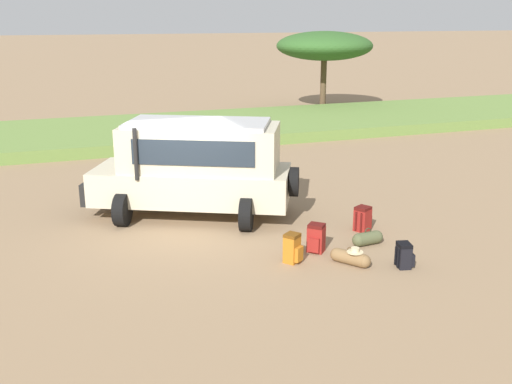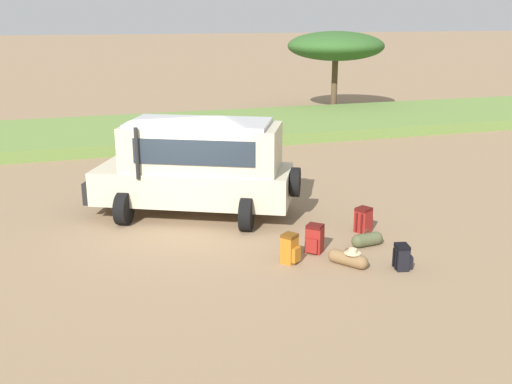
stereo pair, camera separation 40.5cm
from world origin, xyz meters
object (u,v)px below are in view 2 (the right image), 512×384
at_px(backpack_beside_front_wheel, 402,257).
at_px(backpack_near_rear_wheel, 363,220).
at_px(backpack_outermost, 290,249).
at_px(acacia_tree_centre_back, 336,46).
at_px(duffel_bag_low_black_case, 348,259).
at_px(safari_vehicle, 197,166).
at_px(duffel_bag_soft_canvas, 367,240).
at_px(backpack_cluster_center, 314,239).

bearing_deg(backpack_beside_front_wheel, backpack_near_rear_wheel, 82.75).
xyz_separation_m(backpack_outermost, acacia_tree_centre_back, (9.78, 18.81, 3.08)).
xyz_separation_m(backpack_near_rear_wheel, duffel_bag_low_black_case, (-1.24, -1.70, -0.14)).
bearing_deg(duffel_bag_low_black_case, safari_vehicle, 117.96).
relative_size(backpack_beside_front_wheel, duffel_bag_soft_canvas, 0.67).
distance_m(backpack_cluster_center, duffel_bag_low_black_case, 0.95).
relative_size(backpack_cluster_center, backpack_near_rear_wheel, 1.05).
relative_size(backpack_cluster_center, backpack_outermost, 1.01).
xyz_separation_m(backpack_outermost, duffel_bag_soft_canvas, (1.97, 0.34, -0.15)).
height_order(backpack_beside_front_wheel, backpack_near_rear_wheel, backpack_near_rear_wheel).
bearing_deg(backpack_cluster_center, backpack_outermost, -153.51).
relative_size(backpack_beside_front_wheel, backpack_near_rear_wheel, 0.86).
height_order(backpack_cluster_center, acacia_tree_centre_back, acacia_tree_centre_back).
distance_m(backpack_outermost, duffel_bag_soft_canvas, 2.00).
distance_m(safari_vehicle, acacia_tree_centre_back, 18.80).
bearing_deg(backpack_beside_front_wheel, backpack_cluster_center, 134.74).
bearing_deg(duffel_bag_soft_canvas, backpack_outermost, -170.22).
xyz_separation_m(safari_vehicle, backpack_outermost, (1.12, -3.63, -0.99)).
bearing_deg(acacia_tree_centre_back, duffel_bag_low_black_case, -114.24).
relative_size(backpack_near_rear_wheel, acacia_tree_centre_back, 0.12).
bearing_deg(acacia_tree_centre_back, backpack_cluster_center, -116.19).
bearing_deg(backpack_outermost, acacia_tree_centre_back, 62.53).
xyz_separation_m(safari_vehicle, duffel_bag_soft_canvas, (3.09, -3.29, -1.14)).
xyz_separation_m(safari_vehicle, backpack_beside_front_wheel, (3.15, -4.63, -1.04)).
xyz_separation_m(safari_vehicle, acacia_tree_centre_back, (10.89, 15.18, 2.09)).
bearing_deg(backpack_near_rear_wheel, backpack_cluster_center, -152.62).
height_order(backpack_near_rear_wheel, backpack_outermost, backpack_outermost).
bearing_deg(backpack_beside_front_wheel, duffel_bag_soft_canvas, 92.96).
relative_size(backpack_cluster_center, acacia_tree_centre_back, 0.12).
xyz_separation_m(backpack_near_rear_wheel, backpack_outermost, (-2.32, -1.19, 0.01)).
bearing_deg(backpack_beside_front_wheel, safari_vehicle, 124.27).
bearing_deg(safari_vehicle, acacia_tree_centre_back, 54.33).
bearing_deg(safari_vehicle, backpack_beside_front_wheel, -55.73).
xyz_separation_m(backpack_beside_front_wheel, backpack_cluster_center, (-1.34, 1.35, 0.06)).
xyz_separation_m(backpack_beside_front_wheel, backpack_near_rear_wheel, (0.28, 2.19, 0.04)).
distance_m(backpack_beside_front_wheel, backpack_cluster_center, 1.90).
bearing_deg(acacia_tree_centre_back, duffel_bag_soft_canvas, -112.92).
bearing_deg(duffel_bag_soft_canvas, backpack_beside_front_wheel, -87.04).
distance_m(duffel_bag_soft_canvas, acacia_tree_centre_back, 20.31).
bearing_deg(duffel_bag_soft_canvas, acacia_tree_centre_back, 67.08).
distance_m(backpack_near_rear_wheel, backpack_outermost, 2.60).
bearing_deg(backpack_cluster_center, acacia_tree_centre_back, 63.81).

